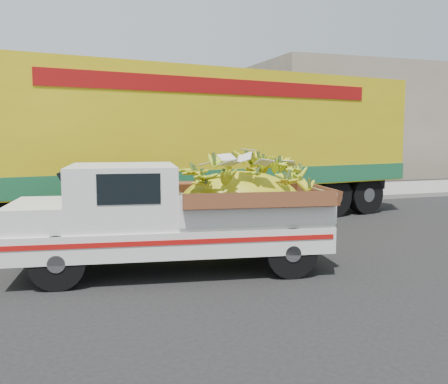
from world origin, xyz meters
name	(u,v)px	position (x,y,z in m)	size (l,w,h in m)	color
ground	(268,264)	(0.00, 0.00, 0.00)	(100.00, 100.00, 0.00)	black
curb	(174,207)	(0.00, 6.96, 0.07)	(60.00, 0.25, 0.15)	gray
sidewalk	(159,199)	(0.00, 9.06, 0.07)	(60.00, 4.00, 0.14)	gray
building_right	(379,122)	(14.00, 15.96, 3.00)	(14.00, 6.00, 6.00)	gray
pickup_truck	(195,213)	(-1.27, 0.14, 0.94)	(5.23, 2.59, 1.76)	black
semi_trailer	(203,140)	(0.20, 4.51, 2.12)	(12.07, 4.41, 3.80)	black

